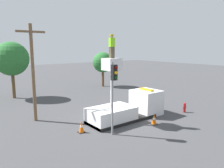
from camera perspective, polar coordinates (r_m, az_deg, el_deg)
ground_plane at (r=17.94m, az=2.49°, el=-9.38°), size 120.00×120.00×0.00m
bucket_truck at (r=18.09m, az=4.20°, el=-6.12°), size 6.74×2.37×5.02m
worker at (r=16.34m, az=-0.05°, el=9.83°), size 0.40×0.26×1.75m
traffic_light_pole at (r=14.09m, az=0.42°, el=-0.07°), size 0.34×0.57×4.88m
fire_hydrant at (r=20.90m, az=18.41°, el=-5.86°), size 0.47×0.23×0.89m
traffic_cone_rear at (r=15.49m, az=-7.99°, el=-11.10°), size 0.47×0.47×0.79m
traffic_cone_curbside at (r=17.20m, az=10.92°, el=-9.06°), size 0.47×0.47×0.80m
tree_left_bg at (r=27.27m, az=-24.78°, el=5.97°), size 3.85×3.85×6.47m
tree_right_bg at (r=32.55m, az=-2.42°, el=5.64°), size 2.99×2.99×5.11m
utility_pole at (r=17.99m, az=-19.99°, el=3.53°), size 2.20×0.26×7.59m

